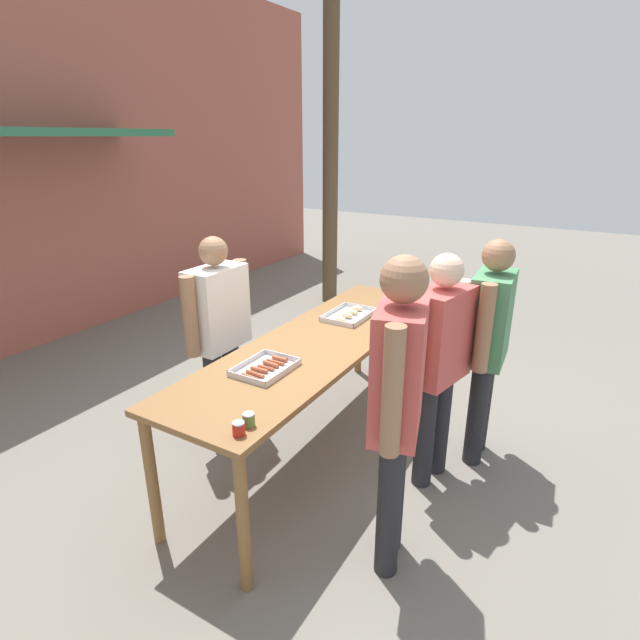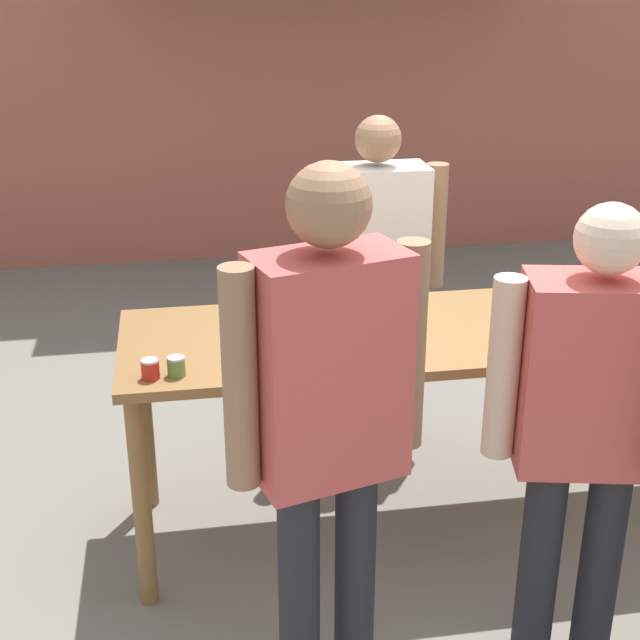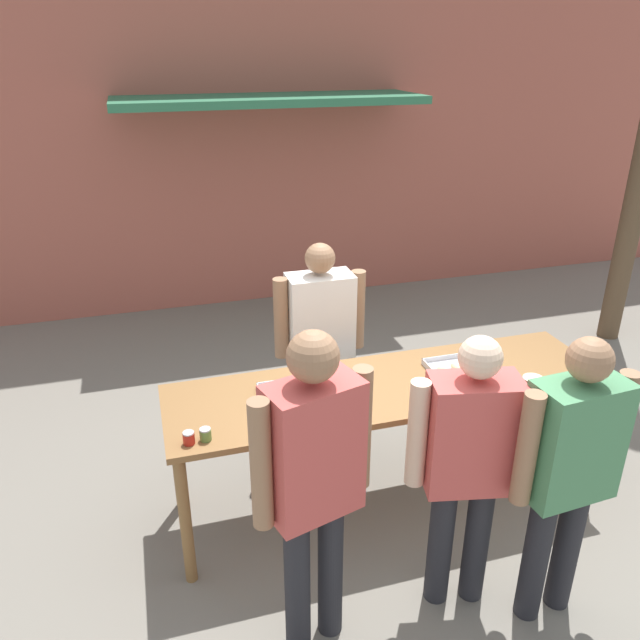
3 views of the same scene
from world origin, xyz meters
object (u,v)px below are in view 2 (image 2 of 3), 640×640
at_px(food_tray_buns, 594,310).
at_px(condiment_jar_mustard, 150,369).
at_px(person_customer_holding_hotdog, 328,409).
at_px(person_customer_waiting_in_line, 589,413).
at_px(condiment_jar_ketchup, 176,366).
at_px(person_server_behind_table, 375,259).
at_px(food_tray_sausages, 320,328).

xyz_separation_m(food_tray_buns, condiment_jar_mustard, (-1.85, -0.33, 0.02)).
distance_m(person_customer_holding_hotdog, person_customer_waiting_in_line, 0.86).
relative_size(condiment_jar_ketchup, person_customer_waiting_in_line, 0.04).
xyz_separation_m(condiment_jar_mustard, person_server_behind_table, (1.06, 1.07, 0.01)).
relative_size(condiment_jar_mustard, condiment_jar_ketchup, 1.00).
bearing_deg(food_tray_sausages, person_customer_holding_hotdog, -98.14).
distance_m(condiment_jar_mustard, condiment_jar_ketchup, 0.09).
distance_m(condiment_jar_mustard, person_customer_holding_hotdog, 0.84).
relative_size(person_customer_holding_hotdog, person_customer_waiting_in_line, 1.10).
xyz_separation_m(food_tray_buns, condiment_jar_ketchup, (-1.75, -0.32, 0.02)).
bearing_deg(condiment_jar_ketchup, condiment_jar_mustard, -174.97).
bearing_deg(food_tray_buns, condiment_jar_ketchup, -169.73).
bearing_deg(person_customer_holding_hotdog, food_tray_sausages, -113.75).
xyz_separation_m(food_tray_sausages, condiment_jar_mustard, (-0.67, -0.33, 0.02)).
relative_size(person_server_behind_table, person_customer_waiting_in_line, 1.00).
height_order(condiment_jar_mustard, person_customer_waiting_in_line, person_customer_waiting_in_line).
relative_size(food_tray_sausages, condiment_jar_ketchup, 5.46).
relative_size(food_tray_buns, person_customer_waiting_in_line, 0.27).
xyz_separation_m(person_server_behind_table, person_customer_waiting_in_line, (0.32, -1.66, 0.00)).
distance_m(condiment_jar_mustard, person_server_behind_table, 1.51).
height_order(condiment_jar_mustard, person_server_behind_table, person_server_behind_table).
distance_m(food_tray_buns, condiment_jar_mustard, 1.88).
xyz_separation_m(food_tray_buns, person_customer_waiting_in_line, (-0.46, -0.92, 0.03)).
bearing_deg(condiment_jar_mustard, person_server_behind_table, 45.05).
relative_size(food_tray_sausages, person_server_behind_table, 0.24).
bearing_deg(person_customer_waiting_in_line, condiment_jar_ketchup, -12.90).
height_order(food_tray_sausages, person_customer_holding_hotdog, person_customer_holding_hotdog).
bearing_deg(condiment_jar_mustard, person_customer_waiting_in_line, -23.13).
height_order(condiment_jar_mustard, condiment_jar_ketchup, same).
bearing_deg(condiment_jar_ketchup, food_tray_buns, 10.27).
xyz_separation_m(condiment_jar_mustard, person_customer_waiting_in_line, (1.39, -0.59, 0.01)).
xyz_separation_m(person_server_behind_table, person_customer_holding_hotdog, (-0.53, -1.70, 0.11)).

